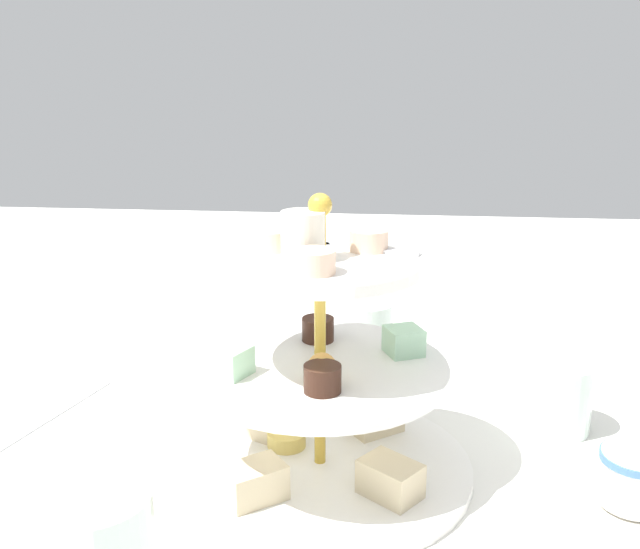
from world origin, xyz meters
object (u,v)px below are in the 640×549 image
(teacup_with_saucer, at_px, (634,482))
(water_glass_mid_back, at_px, (367,338))
(water_glass_short_left, at_px, (559,397))
(tiered_serving_stand, at_px, (319,390))
(butter_knife_left, at_px, (54,413))

(teacup_with_saucer, bearing_deg, water_glass_mid_back, -47.97)
(water_glass_short_left, height_order, teacup_with_saucer, water_glass_short_left)
(tiered_serving_stand, height_order, teacup_with_saucer, tiered_serving_stand)
(teacup_with_saucer, xyz_separation_m, water_glass_mid_back, (0.23, -0.25, 0.02))
(water_glass_short_left, bearing_deg, water_glass_mid_back, -31.48)
(tiered_serving_stand, relative_size, butter_knife_left, 1.60)
(water_glass_short_left, relative_size, butter_knife_left, 0.42)
(tiered_serving_stand, distance_m, water_glass_mid_back, 0.23)
(teacup_with_saucer, height_order, butter_knife_left, teacup_with_saucer)
(water_glass_short_left, xyz_separation_m, teacup_with_saucer, (-0.03, 0.13, -0.01))
(water_glass_mid_back, bearing_deg, tiered_serving_stand, 81.52)
(water_glass_short_left, bearing_deg, butter_knife_left, 2.42)
(tiered_serving_stand, bearing_deg, water_glass_mid_back, -98.48)
(teacup_with_saucer, bearing_deg, butter_knife_left, -11.50)
(water_glass_short_left, relative_size, water_glass_mid_back, 0.81)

